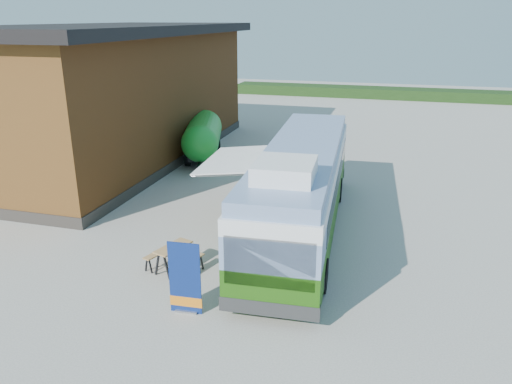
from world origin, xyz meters
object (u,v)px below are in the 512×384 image
(bus, at_px, (301,186))
(slurry_tanker, at_px, (203,135))
(picnic_table, at_px, (174,252))
(person_a, at_px, (308,158))
(person_b, at_px, (291,176))
(banner, at_px, (185,285))

(bus, distance_m, slurry_tanker, 11.52)
(picnic_table, distance_m, person_a, 11.86)
(picnic_table, bearing_deg, slurry_tanker, 124.72)
(picnic_table, distance_m, person_b, 8.89)
(person_b, bearing_deg, person_a, -163.25)
(banner, distance_m, person_b, 10.87)
(bus, height_order, slurry_tanker, bus)
(banner, relative_size, picnic_table, 1.17)
(person_a, xyz_separation_m, person_b, (-0.28, -2.98, -0.10))
(person_b, relative_size, slurry_tanker, 0.24)
(banner, xyz_separation_m, picnic_table, (-1.38, 2.19, -0.24))
(person_a, bearing_deg, bus, -105.90)
(banner, xyz_separation_m, person_a, (0.94, 13.82, 0.02))
(person_b, bearing_deg, bus, 38.62)
(picnic_table, relative_size, person_b, 1.15)
(bus, relative_size, slurry_tanker, 2.00)
(bus, height_order, banner, bus)
(banner, distance_m, person_a, 13.85)
(bus, distance_m, picnic_table, 5.48)
(bus, relative_size, banner, 6.05)
(picnic_table, relative_size, slurry_tanker, 0.28)
(picnic_table, relative_size, person_a, 1.02)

